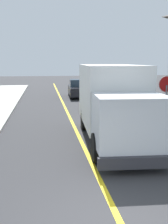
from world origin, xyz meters
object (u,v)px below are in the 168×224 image
(parked_car_near, at_px, (103,99))
(parked_car_mid, at_px, (79,89))
(box_truck, at_px, (113,100))
(parked_van_across, at_px, (134,96))
(stop_sign, at_px, (166,92))

(parked_car_near, height_order, parked_car_mid, same)
(box_truck, height_order, parked_van_across, box_truck)
(parked_car_mid, distance_m, stop_sign, 13.34)
(parked_van_across, bearing_deg, parked_car_near, -146.74)
(parked_car_near, bearing_deg, stop_sign, -70.31)
(parked_car_near, relative_size, parked_van_across, 1.00)
(parked_car_near, height_order, parked_van_across, same)
(box_truck, height_order, parked_car_mid, box_truck)
(parked_car_near, bearing_deg, box_truck, -98.87)
(box_truck, xyz_separation_m, stop_sign, (3.09, 1.68, 0.09))
(parked_car_mid, xyz_separation_m, parked_van_across, (3.48, -5.72, 0.00))
(parked_van_across, relative_size, stop_sign, 1.66)
(parked_car_mid, relative_size, stop_sign, 1.69)
(parked_car_near, xyz_separation_m, parked_car_mid, (-0.77, 7.50, 0.00))
(box_truck, relative_size, parked_van_across, 1.66)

